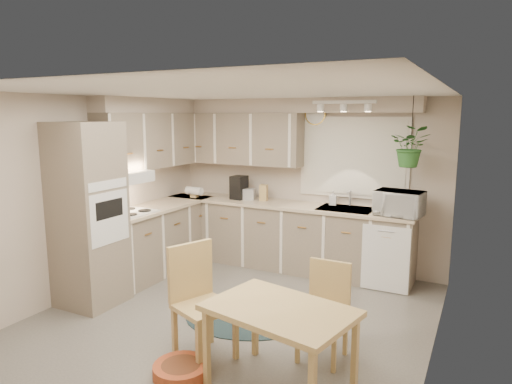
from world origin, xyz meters
TOP-DOWN VIEW (x-y plane):
  - floor at (0.00, 0.00)m, footprint 4.20×4.20m
  - ceiling at (0.00, 0.00)m, footprint 4.20×4.20m
  - wall_back at (0.00, 2.10)m, footprint 4.00×0.04m
  - wall_front at (0.00, -2.10)m, footprint 4.00×0.04m
  - wall_left at (-2.00, 0.00)m, footprint 0.04×4.20m
  - wall_right at (2.00, 0.00)m, footprint 0.04×4.20m
  - base_cab_left at (-1.70, 0.88)m, footprint 0.60×1.85m
  - base_cab_back at (-0.20, 1.80)m, footprint 3.60×0.60m
  - counter_left at (-1.69, 0.88)m, footprint 0.64×1.89m
  - counter_back at (-0.20, 1.79)m, footprint 3.64×0.64m
  - oven_stack at (-1.68, -0.38)m, footprint 0.65×0.65m
  - wall_oven_face at (-1.35, -0.38)m, footprint 0.02×0.56m
  - upper_cab_left at (-1.82, 1.00)m, footprint 0.35×2.00m
  - upper_cab_back at (-1.00, 1.93)m, footprint 2.00×0.35m
  - soffit_left at (-1.85, 1.00)m, footprint 0.30×2.00m
  - soffit_back at (-0.20, 1.95)m, footprint 3.60×0.30m
  - cooktop at (-1.68, 0.30)m, footprint 0.52×0.58m
  - range_hood at (-1.70, 0.30)m, footprint 0.40×0.60m
  - window_blinds at (0.70, 2.07)m, footprint 1.40×0.02m
  - window_frame at (0.70, 2.08)m, footprint 1.50×0.02m
  - sink at (0.70, 1.80)m, footprint 0.70×0.48m
  - dishwasher_front at (1.30, 1.49)m, footprint 0.58×0.02m
  - track_light_bar at (0.70, 1.55)m, footprint 0.80×0.04m
  - wall_clock at (0.15, 2.07)m, footprint 0.30×0.03m
  - dining_table at (0.97, -0.97)m, footprint 1.24×0.96m
  - chair_left at (0.17, -0.82)m, footprint 0.63×0.63m
  - chair_back at (1.12, -0.36)m, footprint 0.41×0.41m
  - braided_rug at (0.13, 0.04)m, footprint 1.54×1.33m
  - pet_bed at (0.16, -1.17)m, footprint 0.56×0.56m
  - microwave at (1.40, 1.70)m, footprint 0.60×0.38m
  - soap_bottle at (0.47, 1.95)m, footprint 0.14×0.22m
  - hanging_plant at (1.50, 1.70)m, footprint 0.47×0.52m
  - coffee_maker at (-0.92, 1.80)m, footprint 0.21×0.25m
  - toaster at (-0.82, 1.82)m, footprint 0.29×0.21m
  - knife_block at (-0.54, 1.85)m, footprint 0.12×0.12m

SIDE VIEW (x-z plane):
  - floor at x=0.00m, z-range 0.00..0.00m
  - braided_rug at x=0.13m, z-range 0.00..0.01m
  - pet_bed at x=0.16m, z-range 0.00..0.11m
  - dining_table at x=0.97m, z-range 0.00..0.70m
  - dishwasher_front at x=1.30m, z-range 0.01..0.84m
  - chair_back at x=1.12m, z-range 0.00..0.87m
  - base_cab_left at x=-1.70m, z-range 0.00..0.90m
  - base_cab_back at x=-0.20m, z-range 0.00..0.90m
  - chair_left at x=0.17m, z-range 0.00..1.03m
  - sink at x=0.70m, z-range 0.85..0.95m
  - counter_left at x=-1.69m, z-range 0.90..0.94m
  - counter_back at x=-0.20m, z-range 0.90..0.94m
  - cooktop at x=-1.68m, z-range 0.93..0.95m
  - soap_bottle at x=0.47m, z-range 0.94..1.04m
  - toaster at x=-0.82m, z-range 0.94..1.10m
  - oven_stack at x=-1.68m, z-range 0.00..2.10m
  - wall_oven_face at x=-1.35m, z-range 0.76..1.34m
  - knife_block at x=-0.54m, z-range 0.94..1.17m
  - coffee_maker at x=-0.92m, z-range 0.94..1.28m
  - microwave at x=1.40m, z-range 0.94..1.32m
  - wall_back at x=0.00m, z-range 0.00..2.40m
  - wall_front at x=0.00m, z-range 0.00..2.40m
  - wall_left at x=-2.00m, z-range 0.00..2.40m
  - wall_right at x=2.00m, z-range 0.00..2.40m
  - range_hood at x=-1.70m, z-range 1.33..1.47m
  - window_blinds at x=0.70m, z-range 1.10..2.10m
  - window_frame at x=0.70m, z-range 1.05..2.15m
  - hanging_plant at x=1.50m, z-range 1.55..1.94m
  - upper_cab_left at x=-1.82m, z-range 1.45..2.20m
  - upper_cab_back at x=-1.00m, z-range 1.45..2.20m
  - wall_clock at x=0.15m, z-range 2.03..2.33m
  - soffit_left at x=-1.85m, z-range 2.20..2.40m
  - soffit_back at x=-0.20m, z-range 2.20..2.40m
  - track_light_bar at x=0.70m, z-range 2.31..2.35m
  - ceiling at x=0.00m, z-range 2.40..2.40m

